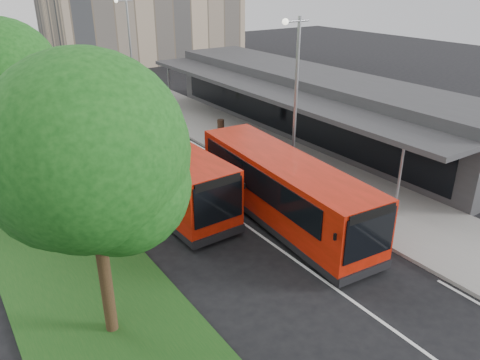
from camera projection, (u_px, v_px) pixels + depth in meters
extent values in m
plane|color=black|center=(246.00, 225.00, 19.94)|extent=(120.00, 120.00, 0.00)
cube|color=gray|center=(166.00, 104.00, 38.11)|extent=(5.00, 80.00, 0.15)
cube|color=silver|center=(118.00, 134.00, 31.27)|extent=(0.12, 70.00, 0.01)
cube|color=silver|center=(464.00, 295.00, 15.59)|extent=(0.12, 2.00, 0.01)
cube|color=silver|center=(335.00, 223.00, 20.12)|extent=(0.12, 2.00, 0.01)
cube|color=silver|center=(254.00, 177.00, 24.66)|extent=(0.12, 2.00, 0.01)
cube|color=silver|center=(198.00, 145.00, 29.19)|extent=(0.12, 2.00, 0.01)
cube|color=silver|center=(157.00, 122.00, 33.72)|extent=(0.12, 2.00, 0.01)
cube|color=silver|center=(125.00, 105.00, 38.25)|extent=(0.12, 2.00, 0.01)
cube|color=silver|center=(101.00, 91.00, 42.79)|extent=(0.12, 2.00, 0.01)
cube|color=silver|center=(81.00, 79.00, 47.32)|extent=(0.12, 2.00, 0.01)
cube|color=silver|center=(64.00, 70.00, 51.85)|extent=(0.12, 2.00, 0.01)
cube|color=silver|center=(50.00, 62.00, 56.39)|extent=(0.12, 2.00, 0.01)
cube|color=#313134|center=(313.00, 103.00, 30.84)|extent=(5.00, 26.00, 4.00)
cube|color=black|center=(283.00, 115.00, 29.70)|extent=(0.06, 24.00, 2.20)
cube|color=#313134|center=(268.00, 91.00, 28.35)|extent=(2.80, 26.00, 0.25)
cylinder|color=#919499|center=(399.00, 182.00, 20.04)|extent=(0.12, 0.12, 3.30)
cylinder|color=#919499|center=(169.00, 87.00, 36.66)|extent=(0.12, 0.12, 3.30)
cylinder|color=#332214|center=(105.00, 274.00, 13.24)|extent=(0.36, 0.36, 4.08)
sphere|color=#124612|center=(88.00, 152.00, 11.74)|extent=(5.19, 5.19, 5.19)
sphere|color=#124612|center=(120.00, 185.00, 12.12)|extent=(3.70, 3.70, 3.70)
sphere|color=#124612|center=(66.00, 173.00, 12.12)|extent=(4.08, 4.08, 4.08)
cylinder|color=#332214|center=(18.00, 153.00, 22.32)|extent=(0.36, 0.36, 4.01)
sphere|color=#124612|center=(3.00, 76.00, 20.84)|extent=(5.11, 5.11, 5.11)
sphere|color=#124612|center=(23.00, 96.00, 21.22)|extent=(3.65, 3.65, 3.65)
cylinder|color=#919499|center=(295.00, 106.00, 21.93)|extent=(0.16, 0.16, 8.00)
cylinder|color=#919499|center=(296.00, 21.00, 20.29)|extent=(1.40, 0.10, 0.10)
sphere|color=silver|center=(285.00, 22.00, 19.98)|extent=(0.28, 0.28, 0.28)
cylinder|color=#919499|center=(131.00, 52.00, 37.04)|extent=(0.16, 0.16, 8.00)
cylinder|color=#919499|center=(124.00, 1.00, 35.40)|extent=(1.40, 0.10, 0.10)
sphere|color=silver|center=(116.00, 1.00, 35.09)|extent=(0.28, 0.28, 0.28)
cube|color=red|center=(283.00, 187.00, 19.63)|extent=(3.20, 10.24, 2.54)
cube|color=black|center=(282.00, 214.00, 20.14)|extent=(3.22, 10.26, 0.29)
cube|color=black|center=(370.00, 236.00, 15.51)|extent=(2.16, 0.22, 1.68)
cube|color=black|center=(226.00, 143.00, 23.49)|extent=(2.11, 0.22, 1.25)
cube|color=black|center=(255.00, 181.00, 19.13)|extent=(0.74, 8.61, 1.15)
cube|color=black|center=(303.00, 170.00, 20.23)|extent=(0.74, 8.61, 1.15)
cube|color=black|center=(365.00, 273.00, 16.10)|extent=(2.40, 0.27, 0.34)
cube|color=black|center=(373.00, 214.00, 15.17)|extent=(2.01, 0.20, 0.34)
cube|color=black|center=(335.00, 237.00, 14.97)|extent=(0.09, 0.09, 0.24)
cube|color=black|center=(395.00, 217.00, 16.19)|extent=(0.09, 0.09, 0.24)
cylinder|color=black|center=(310.00, 255.00, 17.06)|extent=(0.36, 0.88, 0.86)
cylinder|color=black|center=(352.00, 241.00, 17.97)|extent=(0.36, 0.88, 0.86)
cylinder|color=black|center=(226.00, 189.00, 22.24)|extent=(0.36, 0.88, 0.86)
cylinder|color=black|center=(262.00, 181.00, 23.16)|extent=(0.36, 0.88, 0.86)
cube|color=red|center=(158.00, 168.00, 21.62)|extent=(2.66, 10.18, 2.56)
cube|color=black|center=(160.00, 192.00, 22.13)|extent=(2.68, 10.20, 0.29)
cube|color=black|center=(219.00, 202.00, 17.74)|extent=(2.17, 0.10, 1.69)
cube|color=black|center=(115.00, 131.00, 25.23)|extent=(2.12, 0.10, 1.25)
cube|color=black|center=(130.00, 162.00, 21.00)|extent=(0.27, 8.68, 1.16)
cube|color=black|center=(178.00, 151.00, 22.30)|extent=(0.27, 8.68, 1.16)
cube|color=black|center=(219.00, 237.00, 18.34)|extent=(2.41, 0.14, 0.34)
cube|color=black|center=(218.00, 183.00, 17.40)|extent=(2.03, 0.09, 0.34)
cube|color=black|center=(184.00, 204.00, 17.08)|extent=(0.08, 0.08, 0.24)
cube|color=black|center=(244.00, 186.00, 18.52)|extent=(0.08, 0.08, 0.24)
cylinder|color=black|center=(174.00, 224.00, 19.12)|extent=(0.31, 0.87, 0.87)
cylinder|color=black|center=(216.00, 211.00, 20.20)|extent=(0.31, 0.87, 0.87)
cylinder|color=black|center=(113.00, 173.00, 23.99)|extent=(0.31, 0.87, 0.87)
cylinder|color=black|center=(149.00, 165.00, 25.07)|extent=(0.31, 0.87, 0.87)
cylinder|color=#332015|center=(221.00, 126.00, 31.13)|extent=(0.60, 0.60, 0.81)
cylinder|color=yellow|center=(167.00, 104.00, 35.97)|extent=(0.18, 0.18, 0.97)
imported|color=#510B12|center=(48.00, 68.00, 49.89)|extent=(1.57, 3.33, 1.10)
imported|color=navy|center=(17.00, 63.00, 52.90)|extent=(1.28, 3.61, 1.19)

